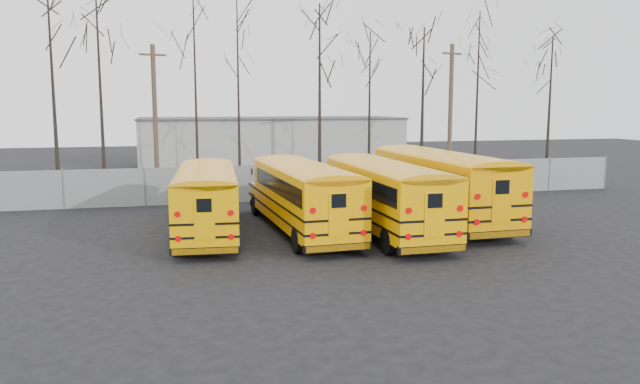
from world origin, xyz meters
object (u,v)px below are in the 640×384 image
object	(u,v)px
bus_b	(302,191)
bus_d	(439,180)
utility_pole_left	(155,120)
bus_c	(384,191)
utility_pole_right	(450,113)
bus_a	(206,195)

from	to	relation	value
bus_b	bus_d	world-z (taller)	bus_d
bus_d	utility_pole_left	size ratio (longest dim) A/B	1.37
bus_b	bus_c	xyz separation A→B (m)	(3.21, -0.93, 0.04)
bus_b	utility_pole_right	size ratio (longest dim) A/B	1.18
bus_b	bus_d	bearing A→B (deg)	5.36
bus_c	utility_pole_left	size ratio (longest dim) A/B	1.27
utility_pole_right	bus_b	bearing A→B (deg)	-154.03
utility_pole_left	utility_pole_right	world-z (taller)	utility_pole_right
bus_c	bus_a	bearing A→B (deg)	167.91
bus_a	utility_pole_left	distance (m)	12.01
bus_a	bus_b	world-z (taller)	bus_b
bus_d	utility_pole_left	distance (m)	16.84
bus_c	utility_pole_right	xyz separation A→B (m)	(9.44, 13.68, 2.89)
bus_a	bus_b	bearing A→B (deg)	-2.42
bus_c	utility_pole_right	size ratio (longest dim) A/B	1.20
bus_b	utility_pole_left	distance (m)	13.64
bus_a	utility_pole_left	size ratio (longest dim) A/B	1.20
bus_c	utility_pole_left	bearing A→B (deg)	124.46
bus_c	bus_d	distance (m)	3.79
bus_a	bus_c	xyz separation A→B (m)	(7.09, -1.41, 0.12)
utility_pole_left	bus_b	bearing A→B (deg)	-81.56
utility_pole_left	utility_pole_right	bearing A→B (deg)	-15.56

